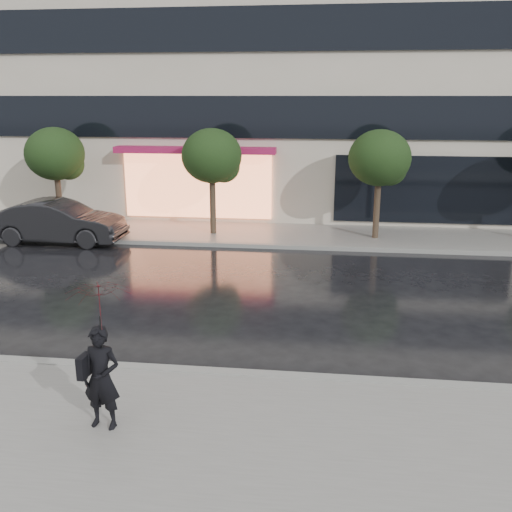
# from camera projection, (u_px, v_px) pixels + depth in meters

# --- Properties ---
(ground) EXTENTS (120.00, 120.00, 0.00)m
(ground) POSITION_uv_depth(u_px,v_px,m) (264.00, 356.00, 11.61)
(ground) COLOR black
(ground) RESTS_ON ground
(sidewalk_near) EXTENTS (60.00, 4.50, 0.12)m
(sidewalk_near) POSITION_uv_depth(u_px,v_px,m) (240.00, 448.00, 8.49)
(sidewalk_near) COLOR slate
(sidewalk_near) RESTS_ON ground
(sidewalk_far) EXTENTS (60.00, 3.50, 0.12)m
(sidewalk_far) POSITION_uv_depth(u_px,v_px,m) (293.00, 235.00, 21.38)
(sidewalk_far) COLOR slate
(sidewalk_far) RESTS_ON ground
(curb_near) EXTENTS (60.00, 0.25, 0.14)m
(curb_near) POSITION_uv_depth(u_px,v_px,m) (258.00, 376.00, 10.63)
(curb_near) COLOR gray
(curb_near) RESTS_ON ground
(curb_far) EXTENTS (60.00, 0.25, 0.14)m
(curb_far) POSITION_uv_depth(u_px,v_px,m) (290.00, 247.00, 19.71)
(curb_far) COLOR gray
(curb_far) RESTS_ON ground
(office_building) EXTENTS (30.00, 12.76, 18.00)m
(office_building) POSITION_uv_depth(u_px,v_px,m) (306.00, 8.00, 26.32)
(office_building) COLOR beige
(office_building) RESTS_ON ground
(tree_far_west) EXTENTS (2.20, 2.20, 3.99)m
(tree_far_west) POSITION_uv_depth(u_px,v_px,m) (57.00, 156.00, 21.44)
(tree_far_west) COLOR #33261C
(tree_far_west) RESTS_ON ground
(tree_mid_west) EXTENTS (2.20, 2.20, 3.99)m
(tree_mid_west) POSITION_uv_depth(u_px,v_px,m) (214.00, 158.00, 20.74)
(tree_mid_west) COLOR #33261C
(tree_mid_west) RESTS_ON ground
(tree_mid_east) EXTENTS (2.20, 2.20, 3.99)m
(tree_mid_east) POSITION_uv_depth(u_px,v_px,m) (381.00, 160.00, 20.04)
(tree_mid_east) COLOR #33261C
(tree_mid_east) RESTS_ON ground
(parked_car) EXTENTS (4.68, 1.67, 1.54)m
(parked_car) POSITION_uv_depth(u_px,v_px,m) (59.00, 222.00, 20.29)
(parked_car) COLOR black
(parked_car) RESTS_ON ground
(pedestrian_with_umbrella) EXTENTS (1.04, 1.06, 2.37)m
(pedestrian_with_umbrella) POSITION_uv_depth(u_px,v_px,m) (100.00, 334.00, 8.52)
(pedestrian_with_umbrella) COLOR black
(pedestrian_with_umbrella) RESTS_ON sidewalk_near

